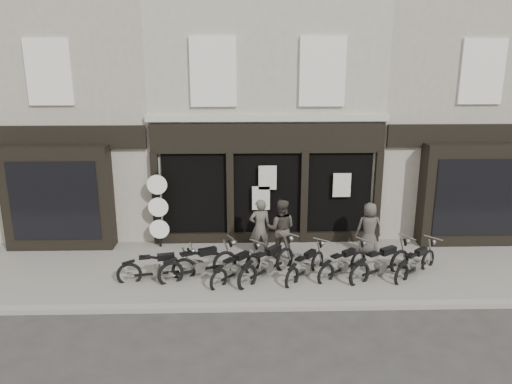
{
  "coord_description": "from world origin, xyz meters",
  "views": [
    {
      "loc": [
        -0.76,
        -12.0,
        5.92
      ],
      "look_at": [
        -0.39,
        1.6,
        2.13
      ],
      "focal_mm": 35.0,
      "sensor_mm": 36.0,
      "label": 1
    }
  ],
  "objects_px": {
    "motorcycle_1": "(199,266)",
    "man_right": "(369,228)",
    "motorcycle_4": "(306,267)",
    "motorcycle_3": "(267,266)",
    "motorcycle_5": "(343,266)",
    "advert_sign_post": "(159,213)",
    "man_left": "(260,227)",
    "motorcycle_6": "(381,265)",
    "motorcycle_7": "(416,265)",
    "motorcycle_0": "(158,270)",
    "man_centre": "(281,229)",
    "motorcycle_2": "(237,269)"
  },
  "relations": [
    {
      "from": "motorcycle_0",
      "to": "motorcycle_5",
      "type": "height_order",
      "value": "motorcycle_0"
    },
    {
      "from": "motorcycle_1",
      "to": "motorcycle_4",
      "type": "xyz_separation_m",
      "value": [
        2.86,
        -0.04,
        -0.06
      ]
    },
    {
      "from": "motorcycle_0",
      "to": "man_left",
      "type": "bearing_deg",
      "value": 19.03
    },
    {
      "from": "motorcycle_0",
      "to": "motorcycle_5",
      "type": "xyz_separation_m",
      "value": [
        4.97,
        0.18,
        -0.03
      ]
    },
    {
      "from": "motorcycle_5",
      "to": "advert_sign_post",
      "type": "height_order",
      "value": "advert_sign_post"
    },
    {
      "from": "motorcycle_7",
      "to": "motorcycle_2",
      "type": "bearing_deg",
      "value": 139.65
    },
    {
      "from": "motorcycle_5",
      "to": "motorcycle_7",
      "type": "xyz_separation_m",
      "value": [
        1.97,
        -0.05,
        0.01
      ]
    },
    {
      "from": "motorcycle_3",
      "to": "man_left",
      "type": "relative_size",
      "value": 1.07
    },
    {
      "from": "motorcycle_3",
      "to": "advert_sign_post",
      "type": "relative_size",
      "value": 0.73
    },
    {
      "from": "motorcycle_1",
      "to": "man_right",
      "type": "height_order",
      "value": "man_right"
    },
    {
      "from": "motorcycle_3",
      "to": "motorcycle_5",
      "type": "xyz_separation_m",
      "value": [
        2.06,
        0.09,
        -0.06
      ]
    },
    {
      "from": "motorcycle_2",
      "to": "motorcycle_6",
      "type": "bearing_deg",
      "value": -47.75
    },
    {
      "from": "motorcycle_1",
      "to": "motorcycle_7",
      "type": "height_order",
      "value": "motorcycle_1"
    },
    {
      "from": "motorcycle_4",
      "to": "man_right",
      "type": "distance_m",
      "value": 2.66
    },
    {
      "from": "motorcycle_3",
      "to": "motorcycle_7",
      "type": "height_order",
      "value": "motorcycle_3"
    },
    {
      "from": "motorcycle_0",
      "to": "motorcycle_5",
      "type": "distance_m",
      "value": 4.98
    },
    {
      "from": "motorcycle_0",
      "to": "man_left",
      "type": "xyz_separation_m",
      "value": [
        2.76,
        1.6,
        0.58
      ]
    },
    {
      "from": "motorcycle_5",
      "to": "motorcycle_2",
      "type": "bearing_deg",
      "value": 144.59
    },
    {
      "from": "man_right",
      "to": "motorcycle_7",
      "type": "bearing_deg",
      "value": 121.1
    },
    {
      "from": "man_centre",
      "to": "motorcycle_1",
      "type": "bearing_deg",
      "value": 39.63
    },
    {
      "from": "motorcycle_6",
      "to": "man_right",
      "type": "xyz_separation_m",
      "value": [
        0.06,
        1.64,
        0.48
      ]
    },
    {
      "from": "motorcycle_0",
      "to": "motorcycle_5",
      "type": "relative_size",
      "value": 1.26
    },
    {
      "from": "motorcycle_6",
      "to": "man_left",
      "type": "xyz_separation_m",
      "value": [
        -3.2,
        1.56,
        0.55
      ]
    },
    {
      "from": "motorcycle_1",
      "to": "man_left",
      "type": "relative_size",
      "value": 1.21
    },
    {
      "from": "motorcycle_2",
      "to": "man_centre",
      "type": "bearing_deg",
      "value": 0.16
    },
    {
      "from": "motorcycle_6",
      "to": "motorcycle_7",
      "type": "relative_size",
      "value": 1.22
    },
    {
      "from": "motorcycle_7",
      "to": "man_left",
      "type": "distance_m",
      "value": 4.47
    },
    {
      "from": "motorcycle_4",
      "to": "advert_sign_post",
      "type": "height_order",
      "value": "advert_sign_post"
    },
    {
      "from": "motorcycle_3",
      "to": "advert_sign_post",
      "type": "height_order",
      "value": "advert_sign_post"
    },
    {
      "from": "advert_sign_post",
      "to": "motorcycle_0",
      "type": "bearing_deg",
      "value": -82.19
    },
    {
      "from": "man_left",
      "to": "advert_sign_post",
      "type": "xyz_separation_m",
      "value": [
        -3.07,
        0.73,
        0.24
      ]
    },
    {
      "from": "motorcycle_0",
      "to": "motorcycle_5",
      "type": "bearing_deg",
      "value": -8.96
    },
    {
      "from": "motorcycle_2",
      "to": "motorcycle_3",
      "type": "xyz_separation_m",
      "value": [
        0.82,
        0.09,
        0.06
      ]
    },
    {
      "from": "motorcycle_5",
      "to": "man_right",
      "type": "height_order",
      "value": "man_right"
    },
    {
      "from": "motorcycle_7",
      "to": "man_right",
      "type": "relative_size",
      "value": 1.05
    },
    {
      "from": "motorcycle_1",
      "to": "man_left",
      "type": "height_order",
      "value": "man_left"
    },
    {
      "from": "motorcycle_1",
      "to": "man_centre",
      "type": "height_order",
      "value": "man_centre"
    },
    {
      "from": "motorcycle_5",
      "to": "motorcycle_7",
      "type": "bearing_deg",
      "value": -40.27
    },
    {
      "from": "motorcycle_0",
      "to": "man_left",
      "type": "relative_size",
      "value": 1.2
    },
    {
      "from": "motorcycle_0",
      "to": "man_centre",
      "type": "height_order",
      "value": "man_centre"
    },
    {
      "from": "motorcycle_1",
      "to": "motorcycle_3",
      "type": "bearing_deg",
      "value": -27.0
    },
    {
      "from": "advert_sign_post",
      "to": "motorcycle_1",
      "type": "bearing_deg",
      "value": -57.22
    },
    {
      "from": "motorcycle_6",
      "to": "motorcycle_7",
      "type": "xyz_separation_m",
      "value": [
        0.98,
        0.1,
        -0.04
      ]
    },
    {
      "from": "motorcycle_3",
      "to": "motorcycle_6",
      "type": "xyz_separation_m",
      "value": [
        3.05,
        -0.06,
        -0.01
      ]
    },
    {
      "from": "motorcycle_1",
      "to": "man_left",
      "type": "xyz_separation_m",
      "value": [
        1.68,
        1.46,
        0.55
      ]
    },
    {
      "from": "motorcycle_2",
      "to": "motorcycle_7",
      "type": "height_order",
      "value": "motorcycle_7"
    },
    {
      "from": "motorcycle_3",
      "to": "motorcycle_5",
      "type": "height_order",
      "value": "motorcycle_3"
    },
    {
      "from": "motorcycle_3",
      "to": "man_right",
      "type": "xyz_separation_m",
      "value": [
        3.11,
        1.58,
        0.47
      ]
    },
    {
      "from": "motorcycle_5",
      "to": "motorcycle_6",
      "type": "xyz_separation_m",
      "value": [
        0.99,
        -0.15,
        0.05
      ]
    },
    {
      "from": "motorcycle_0",
      "to": "motorcycle_1",
      "type": "xyz_separation_m",
      "value": [
        1.09,
        0.14,
        0.03
      ]
    }
  ]
}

